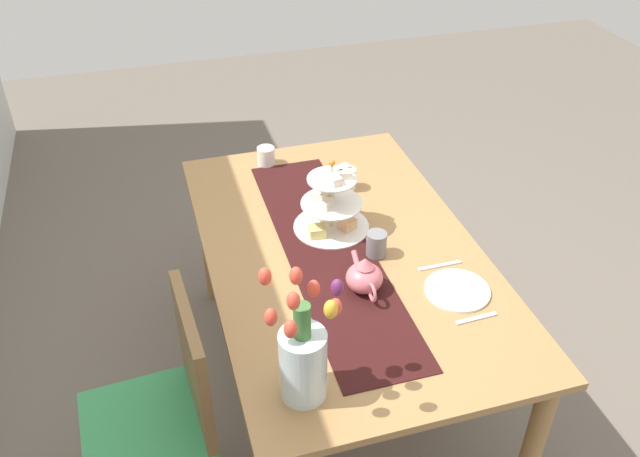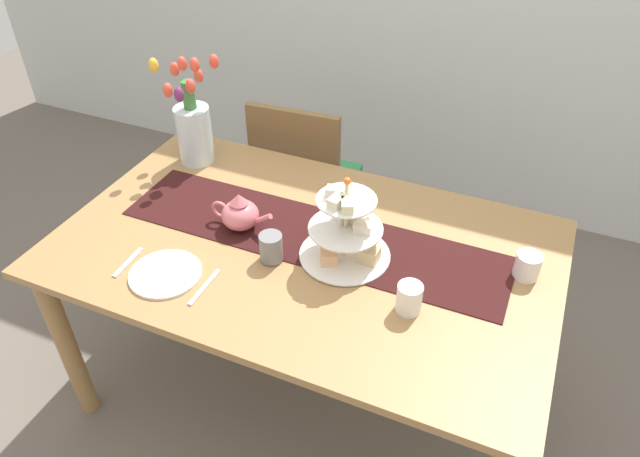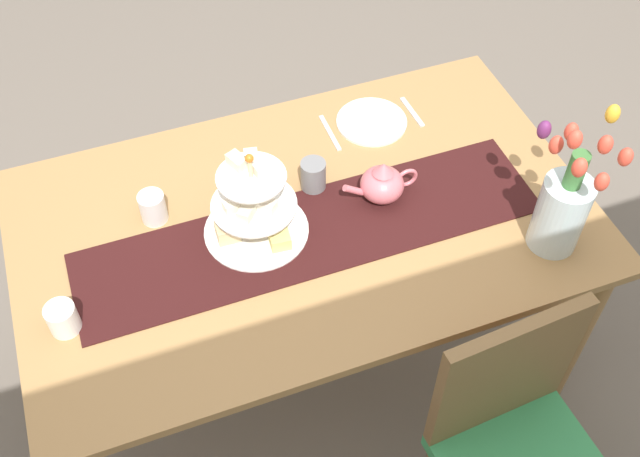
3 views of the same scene
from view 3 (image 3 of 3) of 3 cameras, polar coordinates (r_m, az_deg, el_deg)
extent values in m
plane|color=#6B6056|center=(2.84, -0.94, -9.35)|extent=(8.00, 8.00, 0.00)
cube|color=#A37747|center=(2.23, -1.18, 0.51)|extent=(1.67, 1.01, 0.03)
cylinder|color=#A37747|center=(3.01, 9.98, 5.58)|extent=(0.07, 0.07, 0.74)
cylinder|color=#A37747|center=(2.77, -19.29, -2.36)|extent=(0.07, 0.07, 0.74)
cylinder|color=#A37747|center=(2.58, 18.73, -7.50)|extent=(0.07, 0.07, 0.74)
cylinder|color=brown|center=(2.56, 15.29, -14.39)|extent=(0.04, 0.04, 0.41)
cube|color=brown|center=(2.07, 13.76, -10.49)|extent=(0.42, 0.06, 0.45)
cube|color=black|center=(2.18, -0.70, -0.25)|extent=(1.35, 0.32, 0.00)
cylinder|color=beige|center=(2.08, -5.02, 2.28)|extent=(0.01, 0.01, 0.28)
cylinder|color=white|center=(2.18, -4.78, -0.13)|extent=(0.30, 0.30, 0.01)
cylinder|color=white|center=(2.10, -4.97, 1.79)|extent=(0.24, 0.24, 0.01)
cylinder|color=white|center=(2.02, -5.18, 3.86)|extent=(0.19, 0.19, 0.01)
cube|color=#E1C28A|center=(2.15, -6.92, -0.28)|extent=(0.07, 0.06, 0.05)
cube|color=#E7D576|center=(2.13, -3.05, -0.77)|extent=(0.06, 0.07, 0.04)
cube|color=#EEB781|center=(2.21, -4.40, 1.56)|extent=(0.07, 0.08, 0.04)
cube|color=#F2E6CB|center=(2.08, -6.49, 1.74)|extent=(0.06, 0.04, 0.03)
cube|color=beige|center=(2.06, -5.51, 1.22)|extent=(0.06, 0.07, 0.03)
cube|color=silver|center=(2.07, -4.08, 1.76)|extent=(0.06, 0.07, 0.03)
cube|color=beige|center=(2.01, -4.18, 4.50)|extent=(0.06, 0.05, 0.03)
cube|color=#E9E6C8|center=(2.04, -5.16, 5.20)|extent=(0.05, 0.06, 0.03)
cube|color=beige|center=(2.04, -6.24, 5.05)|extent=(0.06, 0.07, 0.03)
sphere|color=orange|center=(1.97, -5.32, 5.25)|extent=(0.02, 0.02, 0.02)
ellipsoid|color=#D66B75|center=(2.24, 4.67, 3.29)|extent=(0.13, 0.13, 0.10)
cone|color=#D66B75|center=(2.19, 4.78, 4.51)|extent=(0.06, 0.06, 0.04)
cylinder|color=#D66B75|center=(2.20, 2.54, 2.89)|extent=(0.07, 0.02, 0.06)
torus|color=#D66B75|center=(2.26, 6.53, 3.79)|extent=(0.07, 0.01, 0.07)
cylinder|color=silver|center=(2.17, 17.54, 1.02)|extent=(0.14, 0.14, 0.23)
cylinder|color=#3D7538|center=(2.05, 18.62, 4.06)|extent=(0.05, 0.05, 0.12)
ellipsoid|color=#EF4C38|center=(1.94, 18.55, 6.34)|extent=(0.04, 0.04, 0.06)
ellipsoid|color=#EF4C38|center=(1.89, 18.86, 4.34)|extent=(0.04, 0.04, 0.06)
ellipsoid|color=#EF4C38|center=(1.98, 20.35, 3.30)|extent=(0.04, 0.04, 0.06)
ellipsoid|color=#EF4C38|center=(1.98, 20.59, 5.90)|extent=(0.04, 0.04, 0.06)
ellipsoid|color=#EF4C38|center=(2.03, 21.92, 4.99)|extent=(0.04, 0.04, 0.06)
ellipsoid|color=yellow|center=(2.06, 21.08, 8.02)|extent=(0.04, 0.04, 0.06)
ellipsoid|color=#EF4C38|center=(2.08, 18.31, 6.89)|extent=(0.04, 0.04, 0.06)
ellipsoid|color=#6B2860|center=(2.05, 16.44, 7.11)|extent=(0.04, 0.04, 0.06)
ellipsoid|color=#EF4C38|center=(2.01, 17.27, 6.00)|extent=(0.04, 0.04, 0.06)
cylinder|color=white|center=(2.06, -18.72, -6.40)|extent=(0.08, 0.08, 0.08)
cylinder|color=white|center=(2.50, 3.89, 7.98)|extent=(0.23, 0.23, 0.01)
cube|color=silver|center=(2.56, 6.91, 8.67)|extent=(0.02, 0.15, 0.01)
cube|color=silver|center=(2.46, 0.75, 7.18)|extent=(0.01, 0.17, 0.01)
cylinder|color=slate|center=(2.26, -0.51, 4.04)|extent=(0.08, 0.08, 0.09)
cylinder|color=white|center=(2.23, -12.41, 1.55)|extent=(0.08, 0.08, 0.09)
camera|label=1|loc=(2.47, 61.55, 25.42)|focal=37.48mm
camera|label=2|loc=(2.79, -30.63, 36.67)|focal=33.10mm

